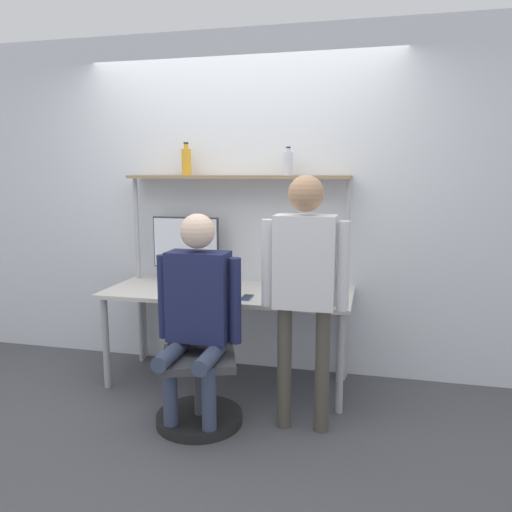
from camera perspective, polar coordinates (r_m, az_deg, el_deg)
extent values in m
plane|color=#4C4C51|center=(3.67, -4.88, -16.50)|extent=(12.00, 12.00, 0.00)
cube|color=silver|center=(4.06, -1.64, 5.90)|extent=(8.00, 0.06, 2.70)
cube|color=beige|center=(3.78, -3.17, -4.15)|extent=(1.85, 0.74, 0.03)
cylinder|color=#A5A5AA|center=(3.94, -16.78, -9.50)|extent=(0.05, 0.05, 0.70)
cylinder|color=#A5A5AA|center=(3.45, 9.58, -12.00)|extent=(0.05, 0.05, 0.70)
cylinder|color=#A5A5AA|center=(4.46, -12.76, -7.08)|extent=(0.05, 0.05, 0.70)
cylinder|color=#A5A5AA|center=(4.03, 10.19, -8.79)|extent=(0.05, 0.05, 0.70)
cube|color=#997A56|center=(3.91, -2.25, 9.01)|extent=(1.76, 0.23, 0.02)
cylinder|color=#B2B2B7|center=(4.30, -13.28, -1.66)|extent=(0.04, 0.04, 1.58)
cylinder|color=#B2B2B7|center=(3.85, 10.23, -2.83)|extent=(0.04, 0.04, 1.58)
cylinder|color=#333338|center=(4.11, -7.95, -2.82)|extent=(0.19, 0.19, 0.01)
cylinder|color=#333338|center=(4.09, -7.97, -1.96)|extent=(0.06, 0.06, 0.11)
cube|color=#333338|center=(4.06, -8.02, 1.54)|extent=(0.55, 0.01, 0.41)
cube|color=silver|center=(4.05, -8.05, 1.52)|extent=(0.53, 0.02, 0.39)
cube|color=#333338|center=(3.60, -5.21, -4.55)|extent=(0.30, 0.23, 0.01)
cube|color=black|center=(3.58, -5.30, -4.52)|extent=(0.25, 0.13, 0.00)
cube|color=#333338|center=(3.65, -4.83, -2.49)|extent=(0.30, 0.08, 0.22)
cube|color=#194C8C|center=(3.64, -4.86, -2.53)|extent=(0.26, 0.06, 0.19)
cube|color=#264C8C|center=(3.54, -1.04, -4.75)|extent=(0.07, 0.15, 0.01)
cube|color=black|center=(3.53, -1.04, -4.67)|extent=(0.06, 0.13, 0.00)
cylinder|color=black|center=(3.43, -6.47, -17.91)|extent=(0.56, 0.56, 0.06)
cylinder|color=#4C4C51|center=(3.34, -6.54, -14.77)|extent=(0.06, 0.06, 0.35)
cube|color=#3F3F44|center=(3.26, -6.61, -11.55)|extent=(0.59, 0.59, 0.05)
cube|color=#3F3F44|center=(3.38, -6.64, -6.31)|extent=(0.40, 0.17, 0.45)
cylinder|color=#38425B|center=(3.24, -9.76, -15.74)|extent=(0.09, 0.09, 0.46)
cylinder|color=#38425B|center=(3.16, -5.40, -16.34)|extent=(0.09, 0.09, 0.46)
cylinder|color=#38425B|center=(3.16, -9.69, -10.98)|extent=(0.10, 0.38, 0.10)
cylinder|color=#38425B|center=(3.07, -5.30, -11.47)|extent=(0.10, 0.38, 0.10)
cube|color=#1E234C|center=(3.17, -6.56, -4.60)|extent=(0.39, 0.20, 0.57)
cylinder|color=#1E234C|center=(3.26, -10.50, -4.59)|extent=(0.08, 0.08, 0.54)
cylinder|color=#1E234C|center=(3.10, -2.40, -5.16)|extent=(0.08, 0.08, 0.54)
sphere|color=beige|center=(3.09, -6.70, 2.84)|extent=(0.22, 0.22, 0.22)
cylinder|color=#4C473D|center=(3.22, 3.26, -12.56)|extent=(0.09, 0.09, 0.79)
cylinder|color=#4C473D|center=(3.19, 7.58, -12.84)|extent=(0.09, 0.09, 0.79)
cube|color=silver|center=(3.01, 5.61, -0.66)|extent=(0.37, 0.20, 0.56)
cylinder|color=silver|center=(3.05, 1.36, -0.79)|extent=(0.08, 0.08, 0.53)
cylinder|color=silver|center=(2.99, 9.93, -1.14)|extent=(0.08, 0.08, 0.53)
sphere|color=tan|center=(2.97, 5.73, 7.13)|extent=(0.22, 0.22, 0.22)
cylinder|color=gold|center=(4.04, -7.95, 10.58)|extent=(0.08, 0.08, 0.20)
cylinder|color=gold|center=(4.04, -7.99, 12.29)|extent=(0.03, 0.03, 0.04)
cylinder|color=black|center=(4.04, -8.00, 12.66)|extent=(0.04, 0.04, 0.01)
cylinder|color=silver|center=(3.82, 3.69, 10.45)|extent=(0.07, 0.07, 0.17)
cylinder|color=silver|center=(3.82, 3.71, 11.96)|extent=(0.03, 0.03, 0.03)
cylinder|color=black|center=(3.82, 3.71, 12.28)|extent=(0.03, 0.03, 0.01)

